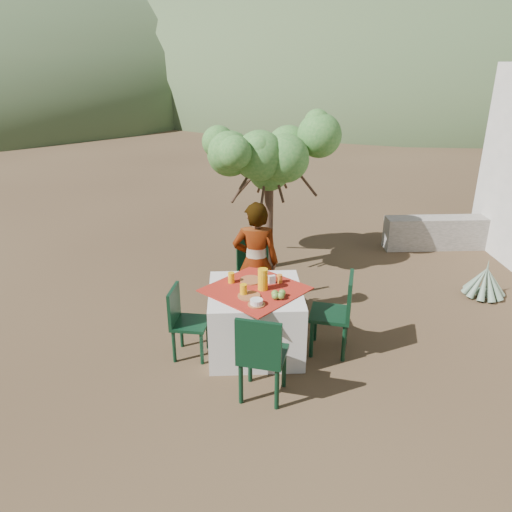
% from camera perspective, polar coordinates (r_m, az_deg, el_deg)
% --- Properties ---
extents(ground, '(160.00, 160.00, 0.00)m').
position_cam_1_polar(ground, '(5.51, 0.86, -12.78)').
color(ground, '#362618').
rests_on(ground, ground).
extents(table, '(1.30, 1.30, 0.76)m').
position_cam_1_polar(table, '(5.65, -0.07, -7.26)').
color(table, silver).
rests_on(table, ground).
extents(chair_far, '(0.55, 0.55, 0.94)m').
position_cam_1_polar(chair_far, '(6.49, -0.06, -1.67)').
color(chair_far, black).
rests_on(chair_far, ground).
extents(chair_near, '(0.54, 0.54, 0.94)m').
position_cam_1_polar(chair_near, '(4.80, 0.59, -11.14)').
color(chair_near, black).
rests_on(chair_near, ground).
extents(chair_left, '(0.44, 0.44, 0.82)m').
position_cam_1_polar(chair_left, '(5.56, -8.26, -7.13)').
color(chair_left, black).
rests_on(chair_left, ground).
extents(chair_right, '(0.54, 0.54, 0.95)m').
position_cam_1_polar(chair_right, '(5.61, 9.35, -6.13)').
color(chair_right, black).
rests_on(chair_right, ground).
extents(person, '(0.60, 0.42, 1.55)m').
position_cam_1_polar(person, '(6.09, -0.02, -0.80)').
color(person, '#8C6651').
rests_on(person, ground).
extents(shrub_tree, '(1.78, 1.74, 2.09)m').
position_cam_1_polar(shrub_tree, '(7.45, 2.00, 10.65)').
color(shrub_tree, '#422B21').
rests_on(shrub_tree, ground).
extents(agave, '(0.57, 0.58, 0.61)m').
position_cam_1_polar(agave, '(7.60, 24.69, -2.73)').
color(agave, slate).
rests_on(agave, ground).
extents(stone_wall, '(2.60, 0.35, 0.55)m').
position_cam_1_polar(stone_wall, '(9.27, 22.31, 2.51)').
color(stone_wall, gray).
rests_on(stone_wall, ground).
extents(hill_near_right, '(48.00, 48.00, 20.00)m').
position_cam_1_polar(hill_near_right, '(42.43, 14.83, 17.60)').
color(hill_near_right, '#3A4F2C').
rests_on(hill_near_right, ground).
extents(hill_far_center, '(60.00, 60.00, 24.00)m').
position_cam_1_polar(hill_far_center, '(56.70, -6.86, 19.24)').
color(hill_far_center, gray).
rests_on(hill_far_center, ground).
extents(plate_far, '(0.26, 0.26, 0.01)m').
position_cam_1_polar(plate_far, '(5.66, -0.59, -2.78)').
color(plate_far, brown).
rests_on(plate_far, table).
extents(plate_near, '(0.24, 0.24, 0.01)m').
position_cam_1_polar(plate_near, '(5.31, -0.80, -4.58)').
color(plate_near, brown).
rests_on(plate_near, table).
extents(glass_far, '(0.07, 0.07, 0.12)m').
position_cam_1_polar(glass_far, '(5.60, -2.84, -2.48)').
color(glass_far, '#EDA80F').
rests_on(glass_far, table).
extents(glass_near, '(0.08, 0.08, 0.12)m').
position_cam_1_polar(glass_near, '(5.32, -1.44, -3.87)').
color(glass_near, '#EDA80F').
rests_on(glass_near, table).
extents(juice_pitcher, '(0.11, 0.11, 0.24)m').
position_cam_1_polar(juice_pitcher, '(5.41, 0.79, -2.68)').
color(juice_pitcher, '#EDA80F').
rests_on(juice_pitcher, table).
extents(bowl_plate, '(0.18, 0.18, 0.01)m').
position_cam_1_polar(bowl_plate, '(5.14, 0.05, -5.54)').
color(bowl_plate, brown).
rests_on(bowl_plate, table).
extents(white_bowl, '(0.13, 0.13, 0.05)m').
position_cam_1_polar(white_bowl, '(5.13, 0.05, -5.24)').
color(white_bowl, silver).
rests_on(white_bowl, bowl_plate).
extents(jar_left, '(0.06, 0.06, 0.10)m').
position_cam_1_polar(jar_left, '(5.60, 2.72, -2.60)').
color(jar_left, orange).
rests_on(jar_left, table).
extents(jar_right, '(0.05, 0.05, 0.08)m').
position_cam_1_polar(jar_right, '(5.61, 2.63, -2.61)').
color(jar_right, orange).
rests_on(jar_right, table).
extents(napkin_holder, '(0.08, 0.06, 0.09)m').
position_cam_1_polar(napkin_holder, '(5.58, 1.83, -2.70)').
color(napkin_holder, silver).
rests_on(napkin_holder, table).
extents(fruit_cluster, '(0.16, 0.14, 0.08)m').
position_cam_1_polar(fruit_cluster, '(5.27, 2.57, -4.43)').
color(fruit_cluster, olive).
rests_on(fruit_cluster, table).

